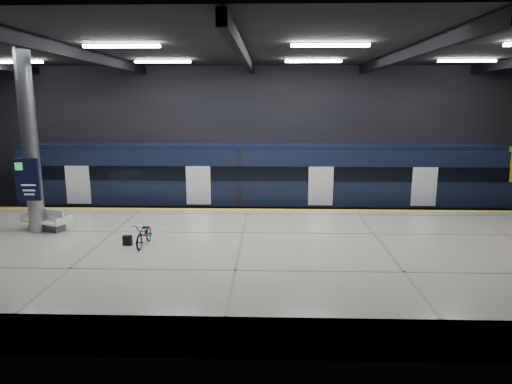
{
  "coord_description": "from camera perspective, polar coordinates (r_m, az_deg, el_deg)",
  "views": [
    {
      "loc": [
        1.01,
        -17.87,
        6.03
      ],
      "look_at": [
        0.42,
        1.5,
        2.2
      ],
      "focal_mm": 32.0,
      "sensor_mm": 36.0,
      "label": 1
    }
  ],
  "objects": [
    {
      "name": "rails",
      "position": [
        24.13,
        -0.72,
        -3.1
      ],
      "size": [
        30.0,
        1.52,
        0.16
      ],
      "color": "gray",
      "rests_on": "ground"
    },
    {
      "name": "info_column",
      "position": [
        19.16,
        -26.44,
        5.33
      ],
      "size": [
        0.9,
        0.78,
        6.9
      ],
      "color": "#9EA0A5",
      "rests_on": "platform"
    },
    {
      "name": "safety_strip",
      "position": [
        21.22,
        -1.04,
        -2.24
      ],
      "size": [
        30.0,
        0.4,
        0.01
      ],
      "primitive_type": "cube",
      "color": "yellow",
      "rests_on": "platform"
    },
    {
      "name": "platform",
      "position": [
        16.35,
        -1.93,
        -8.41
      ],
      "size": [
        30.0,
        11.0,
        1.1
      ],
      "primitive_type": "cube",
      "color": "#B4AC99",
      "rests_on": "ground"
    },
    {
      "name": "bench",
      "position": [
        19.7,
        -24.68,
        -3.45
      ],
      "size": [
        2.1,
        1.52,
        0.86
      ],
      "rotation": [
        0.0,
        0.0,
        -0.41
      ],
      "color": "#595B60",
      "rests_on": "platform"
    },
    {
      "name": "train",
      "position": [
        23.73,
        4.84,
        1.51
      ],
      "size": [
        29.4,
        2.84,
        3.79
      ],
      "color": "black",
      "rests_on": "ground"
    },
    {
      "name": "room_shell",
      "position": [
        17.9,
        -1.53,
        10.18
      ],
      "size": [
        30.1,
        16.1,
        8.05
      ],
      "color": "black",
      "rests_on": "ground"
    },
    {
      "name": "pannier_bag",
      "position": [
        16.66,
        -15.77,
        -5.84
      ],
      "size": [
        0.31,
        0.2,
        0.35
      ],
      "primitive_type": "cube",
      "rotation": [
        0.0,
        0.0,
        -0.07
      ],
      "color": "black",
      "rests_on": "platform"
    },
    {
      "name": "bicycle",
      "position": [
        16.42,
        -13.81,
        -5.11
      ],
      "size": [
        0.61,
        1.6,
        0.83
      ],
      "primitive_type": "imported",
      "rotation": [
        0.0,
        0.0,
        -0.04
      ],
      "color": "#99999E",
      "rests_on": "platform"
    },
    {
      "name": "ground",
      "position": [
        18.88,
        -1.43,
        -7.44
      ],
      "size": [
        30.0,
        30.0,
        0.0
      ],
      "primitive_type": "plane",
      "color": "black",
      "rests_on": "ground"
    }
  ]
}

